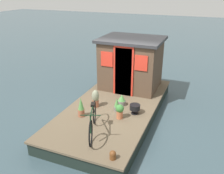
{
  "coord_description": "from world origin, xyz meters",
  "views": [
    {
      "loc": [
        -6.63,
        -2.64,
        4.07
      ],
      "look_at": [
        -0.2,
        0.0,
        1.14
      ],
      "focal_mm": 39.02,
      "sensor_mm": 36.0,
      "label": 1
    }
  ],
  "objects_px": {
    "bicycle": "(93,121)",
    "potted_plant_geranium": "(95,98)",
    "potted_plant_thyme": "(117,105)",
    "potted_plant_succulent": "(81,108)",
    "potted_plant_rosemary": "(120,111)",
    "mooring_bollard": "(113,155)",
    "houseboat_cabin": "(131,63)",
    "charcoal_grill": "(135,108)",
    "potted_plant_fern": "(122,100)"
  },
  "relations": [
    {
      "from": "houseboat_cabin",
      "to": "bicycle",
      "type": "bearing_deg",
      "value": -178.49
    },
    {
      "from": "potted_plant_succulent",
      "to": "charcoal_grill",
      "type": "height_order",
      "value": "potted_plant_succulent"
    },
    {
      "from": "potted_plant_succulent",
      "to": "charcoal_grill",
      "type": "distance_m",
      "value": 1.62
    },
    {
      "from": "potted_plant_succulent",
      "to": "bicycle",
      "type": "bearing_deg",
      "value": -132.87
    },
    {
      "from": "houseboat_cabin",
      "to": "potted_plant_geranium",
      "type": "bearing_deg",
      "value": 166.06
    },
    {
      "from": "bicycle",
      "to": "potted_plant_geranium",
      "type": "height_order",
      "value": "bicycle"
    },
    {
      "from": "bicycle",
      "to": "potted_plant_thyme",
      "type": "distance_m",
      "value": 1.4
    },
    {
      "from": "potted_plant_geranium",
      "to": "mooring_bollard",
      "type": "height_order",
      "value": "potted_plant_geranium"
    },
    {
      "from": "bicycle",
      "to": "potted_plant_rosemary",
      "type": "height_order",
      "value": "bicycle"
    },
    {
      "from": "potted_plant_succulent",
      "to": "mooring_bollard",
      "type": "relative_size",
      "value": 2.79
    },
    {
      "from": "bicycle",
      "to": "charcoal_grill",
      "type": "distance_m",
      "value": 1.6
    },
    {
      "from": "potted_plant_geranium",
      "to": "houseboat_cabin",
      "type": "bearing_deg",
      "value": -13.94
    },
    {
      "from": "potted_plant_geranium",
      "to": "charcoal_grill",
      "type": "bearing_deg",
      "value": -88.39
    },
    {
      "from": "bicycle",
      "to": "potted_plant_geranium",
      "type": "relative_size",
      "value": 2.8
    },
    {
      "from": "potted_plant_succulent",
      "to": "potted_plant_fern",
      "type": "distance_m",
      "value": 1.43
    },
    {
      "from": "houseboat_cabin",
      "to": "potted_plant_succulent",
      "type": "distance_m",
      "value": 2.9
    },
    {
      "from": "bicycle",
      "to": "potted_plant_thyme",
      "type": "height_order",
      "value": "bicycle"
    },
    {
      "from": "houseboat_cabin",
      "to": "potted_plant_rosemary",
      "type": "bearing_deg",
      "value": -168.97
    },
    {
      "from": "houseboat_cabin",
      "to": "potted_plant_geranium",
      "type": "xyz_separation_m",
      "value": [
        -2.03,
        0.5,
        -0.65
      ]
    },
    {
      "from": "potted_plant_rosemary",
      "to": "mooring_bollard",
      "type": "height_order",
      "value": "potted_plant_rosemary"
    },
    {
      "from": "houseboat_cabin",
      "to": "potted_plant_rosemary",
      "type": "distance_m",
      "value": 2.58
    },
    {
      "from": "bicycle",
      "to": "potted_plant_succulent",
      "type": "xyz_separation_m",
      "value": [
        0.66,
        0.72,
        -0.08
      ]
    },
    {
      "from": "potted_plant_succulent",
      "to": "charcoal_grill",
      "type": "relative_size",
      "value": 1.89
    },
    {
      "from": "charcoal_grill",
      "to": "houseboat_cabin",
      "type": "bearing_deg",
      "value": 21.86
    },
    {
      "from": "potted_plant_fern",
      "to": "potted_plant_geranium",
      "type": "bearing_deg",
      "value": 119.69
    },
    {
      "from": "potted_plant_thyme",
      "to": "potted_plant_rosemary",
      "type": "relative_size",
      "value": 1.0
    },
    {
      "from": "potted_plant_fern",
      "to": "houseboat_cabin",
      "type": "bearing_deg",
      "value": 8.31
    },
    {
      "from": "mooring_bollard",
      "to": "potted_plant_succulent",
      "type": "bearing_deg",
      "value": 47.92
    },
    {
      "from": "charcoal_grill",
      "to": "potted_plant_rosemary",
      "type": "bearing_deg",
      "value": 143.47
    },
    {
      "from": "potted_plant_thyme",
      "to": "potted_plant_geranium",
      "type": "height_order",
      "value": "potted_plant_geranium"
    },
    {
      "from": "potted_plant_rosemary",
      "to": "charcoal_grill",
      "type": "distance_m",
      "value": 0.55
    },
    {
      "from": "bicycle",
      "to": "potted_plant_thyme",
      "type": "xyz_separation_m",
      "value": [
        1.38,
        -0.14,
        -0.16
      ]
    },
    {
      "from": "houseboat_cabin",
      "to": "potted_plant_succulent",
      "type": "xyz_separation_m",
      "value": [
        -2.75,
        0.63,
        -0.66
      ]
    },
    {
      "from": "potted_plant_rosemary",
      "to": "charcoal_grill",
      "type": "relative_size",
      "value": 1.38
    },
    {
      "from": "potted_plant_rosemary",
      "to": "mooring_bollard",
      "type": "distance_m",
      "value": 1.83
    },
    {
      "from": "houseboat_cabin",
      "to": "potted_plant_thyme",
      "type": "relative_size",
      "value": 5.08
    },
    {
      "from": "bicycle",
      "to": "potted_plant_rosemary",
      "type": "bearing_deg",
      "value": -21.38
    },
    {
      "from": "potted_plant_succulent",
      "to": "potted_plant_geranium",
      "type": "relative_size",
      "value": 1.05
    },
    {
      "from": "potted_plant_thyme",
      "to": "potted_plant_geranium",
      "type": "relative_size",
      "value": 0.77
    },
    {
      "from": "potted_plant_thyme",
      "to": "potted_plant_succulent",
      "type": "xyz_separation_m",
      "value": [
        -0.72,
        0.85,
        0.08
      ]
    },
    {
      "from": "potted_plant_succulent",
      "to": "potted_plant_fern",
      "type": "height_order",
      "value": "potted_plant_succulent"
    },
    {
      "from": "potted_plant_thyme",
      "to": "potted_plant_fern",
      "type": "distance_m",
      "value": 0.42
    },
    {
      "from": "houseboat_cabin",
      "to": "bicycle",
      "type": "distance_m",
      "value": 3.46
    },
    {
      "from": "bicycle",
      "to": "potted_plant_geranium",
      "type": "bearing_deg",
      "value": 23.23
    },
    {
      "from": "potted_plant_thyme",
      "to": "charcoal_grill",
      "type": "height_order",
      "value": "potted_plant_thyme"
    },
    {
      "from": "potted_plant_rosemary",
      "to": "charcoal_grill",
      "type": "height_order",
      "value": "potted_plant_rosemary"
    },
    {
      "from": "potted_plant_rosemary",
      "to": "potted_plant_geranium",
      "type": "xyz_separation_m",
      "value": [
        0.4,
        0.98,
        0.05
      ]
    },
    {
      "from": "potted_plant_succulent",
      "to": "potted_plant_geranium",
      "type": "distance_m",
      "value": 0.73
    },
    {
      "from": "bicycle",
      "to": "mooring_bollard",
      "type": "bearing_deg",
      "value": -131.41
    },
    {
      "from": "houseboat_cabin",
      "to": "potted_plant_rosemary",
      "type": "relative_size",
      "value": 5.09
    }
  ]
}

